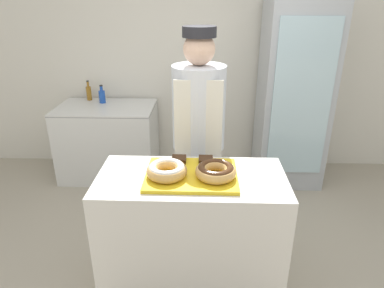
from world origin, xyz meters
TOP-DOWN VIEW (x-y plane):
  - ground_plane at (0.00, 0.00)m, footprint 14.00×14.00m
  - wall_back at (0.00, 2.13)m, footprint 8.00×0.06m
  - display_counter at (0.00, 0.00)m, footprint 1.20×0.58m
  - serving_tray at (0.00, 0.00)m, footprint 0.57×0.44m
  - donut_light_glaze at (-0.15, -0.04)m, footprint 0.25×0.25m
  - donut_chocolate_glaze at (0.15, -0.04)m, footprint 0.25×0.25m
  - brownie_back_left at (-0.09, 0.16)m, footprint 0.09×0.09m
  - brownie_back_right at (0.09, 0.16)m, footprint 0.09×0.09m
  - baker_person at (0.03, 0.62)m, footprint 0.41×0.41m
  - beverage_fridge at (1.03, 1.72)m, footprint 0.70×0.67m
  - chest_freezer at (-1.03, 1.73)m, footprint 1.08×0.68m
  - bottle_blue at (-1.09, 1.87)m, footprint 0.07×0.07m
  - bottle_amber at (-1.28, 1.98)m, footprint 0.06×0.06m

SIDE VIEW (x-z plane):
  - ground_plane at x=0.00m, z-range 0.00..0.00m
  - chest_freezer at x=-1.03m, z-range 0.00..0.85m
  - display_counter at x=0.00m, z-range 0.00..0.93m
  - bottle_blue at x=-1.09m, z-range 0.82..1.03m
  - bottle_amber at x=-1.28m, z-range 0.82..1.05m
  - baker_person at x=0.03m, z-range 0.05..1.83m
  - serving_tray at x=0.00m, z-range 0.93..0.95m
  - brownie_back_left at x=-0.09m, z-range 0.95..0.98m
  - brownie_back_right at x=0.09m, z-range 0.95..0.98m
  - beverage_fridge at x=1.03m, z-range 0.00..1.97m
  - donut_light_glaze at x=-0.15m, z-range 0.96..1.04m
  - donut_chocolate_glaze at x=0.15m, z-range 0.96..1.04m
  - wall_back at x=0.00m, z-range 0.00..2.70m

